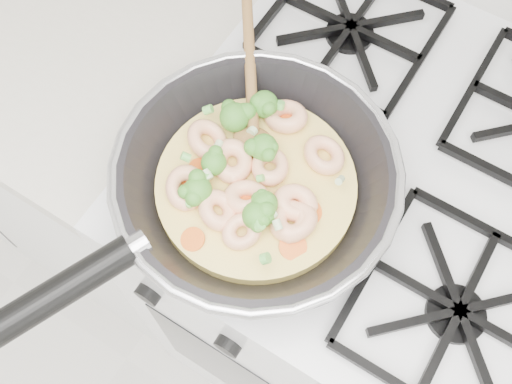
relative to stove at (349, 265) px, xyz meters
The scene contains 3 objects.
stove is the anchor object (origin of this frame).
counter_left 0.80m from the stove, behind, with size 1.00×0.60×0.90m.
skillet 0.54m from the stove, 129.76° to the right, with size 0.36×0.61×0.09m.
Camera 1 is at (0.04, 1.29, 1.59)m, focal length 41.69 mm.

